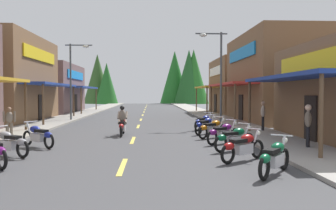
% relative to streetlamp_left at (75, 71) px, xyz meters
% --- Properties ---
extents(ground, '(10.24, 87.78, 0.10)m').
position_rel_streetlamp_left_xyz_m(ground, '(5.19, 3.55, -4.04)').
color(ground, '#424244').
extents(sidewalk_left, '(2.77, 87.78, 0.12)m').
position_rel_streetlamp_left_xyz_m(sidewalk_left, '(-1.31, 3.55, -3.93)').
color(sidewalk_left, gray).
rests_on(sidewalk_left, ground).
extents(sidewalk_right, '(2.77, 87.78, 0.12)m').
position_rel_streetlamp_left_xyz_m(sidewalk_right, '(11.70, 3.55, -3.93)').
color(sidewalk_right, '#9E9991').
rests_on(sidewalk_right, ground).
extents(centerline_dashes, '(0.16, 62.91, 0.01)m').
position_rel_streetlamp_left_xyz_m(centerline_dashes, '(5.19, 6.97, -3.99)').
color(centerline_dashes, '#E0C64C').
rests_on(centerline_dashes, ground).
extents(storefront_left_far, '(8.31, 10.93, 5.52)m').
position_rel_streetlamp_left_xyz_m(storefront_left_far, '(-5.92, 12.52, -1.23)').
color(storefront_left_far, brown).
rests_on(storefront_left_far, ground).
extents(storefront_right_middle, '(10.66, 10.25, 6.78)m').
position_rel_streetlamp_left_xyz_m(storefront_right_middle, '(17.49, -1.12, -0.61)').
color(storefront_right_middle, brown).
rests_on(storefront_right_middle, ground).
extents(storefront_right_far, '(10.38, 9.03, 5.92)m').
position_rel_streetlamp_left_xyz_m(storefront_right_far, '(17.34, 9.42, -1.04)').
color(storefront_right_far, brown).
rests_on(storefront_right_far, ground).
extents(streetlamp_left, '(2.12, 0.30, 6.12)m').
position_rel_streetlamp_left_xyz_m(streetlamp_left, '(0.00, 0.00, 0.00)').
color(streetlamp_left, '#474C51').
rests_on(streetlamp_left, ground).
extents(streetlamp_right, '(2.12, 0.30, 6.26)m').
position_rel_streetlamp_left_xyz_m(streetlamp_right, '(10.39, -4.81, 0.08)').
color(streetlamp_right, '#474C51').
rests_on(streetlamp_right, ground).
extents(motorcycle_parked_right_0, '(1.46, 1.70, 1.04)m').
position_rel_streetlamp_left_xyz_m(motorcycle_parked_right_0, '(9.35, -18.47, -3.51)').
color(motorcycle_parked_right_0, black).
rests_on(motorcycle_parked_right_0, ground).
extents(motorcycle_parked_right_1, '(1.78, 1.35, 1.04)m').
position_rel_streetlamp_left_xyz_m(motorcycle_parked_right_1, '(9.00, -16.58, -3.51)').
color(motorcycle_parked_right_1, black).
rests_on(motorcycle_parked_right_1, ground).
extents(motorcycle_parked_right_2, '(1.86, 1.23, 1.04)m').
position_rel_streetlamp_left_xyz_m(motorcycle_parked_right_2, '(9.22, -14.58, -3.51)').
color(motorcycle_parked_right_2, black).
rests_on(motorcycle_parked_right_2, ground).
extents(motorcycle_parked_right_3, '(1.74, 1.40, 1.04)m').
position_rel_streetlamp_left_xyz_m(motorcycle_parked_right_3, '(9.18, -12.77, -3.51)').
color(motorcycle_parked_right_3, black).
rests_on(motorcycle_parked_right_3, ground).
extents(motorcycle_parked_right_4, '(1.71, 1.44, 1.04)m').
position_rel_streetlamp_left_xyz_m(motorcycle_parked_right_4, '(9.07, -10.85, -3.51)').
color(motorcycle_parked_right_4, black).
rests_on(motorcycle_parked_right_4, ground).
extents(motorcycle_parked_right_5, '(1.49, 1.67, 1.04)m').
position_rel_streetlamp_left_xyz_m(motorcycle_parked_right_5, '(8.99, -9.23, -3.51)').
color(motorcycle_parked_right_5, black).
rests_on(motorcycle_parked_right_5, ground).
extents(motorcycle_parked_right_6, '(1.46, 1.70, 1.04)m').
position_rel_streetlamp_left_xyz_m(motorcycle_parked_right_6, '(9.21, -7.17, -3.51)').
color(motorcycle_parked_right_6, black).
rests_on(motorcycle_parked_right_6, ground).
extents(motorcycle_parked_left_3, '(1.84, 1.27, 1.04)m').
position_rel_streetlamp_left_xyz_m(motorcycle_parked_left_3, '(1.12, -15.31, -3.51)').
color(motorcycle_parked_left_3, black).
rests_on(motorcycle_parked_left_3, ground).
extents(motorcycle_parked_left_4, '(1.72, 1.43, 1.04)m').
position_rel_streetlamp_left_xyz_m(motorcycle_parked_left_4, '(1.47, -13.34, -3.51)').
color(motorcycle_parked_left_4, black).
rests_on(motorcycle_parked_left_4, ground).
extents(rider_cruising_lead, '(0.60, 2.14, 1.57)m').
position_rel_streetlamp_left_xyz_m(rider_cruising_lead, '(4.55, -9.60, -3.34)').
color(rider_cruising_lead, black).
rests_on(rider_cruising_lead, ground).
extents(pedestrian_by_shop, '(0.38, 0.53, 1.77)m').
position_rel_streetlamp_left_xyz_m(pedestrian_by_shop, '(12.11, -14.51, -2.96)').
color(pedestrian_by_shop, black).
rests_on(pedestrian_by_shop, ground).
extents(pedestrian_browsing, '(0.34, 0.55, 1.75)m').
position_rel_streetlamp_left_xyz_m(pedestrian_browsing, '(12.32, -8.58, -2.97)').
color(pedestrian_browsing, black).
rests_on(pedestrian_browsing, ground).
extents(pedestrian_waiting, '(0.51, 0.40, 1.54)m').
position_rel_streetlamp_left_xyz_m(pedestrian_waiting, '(-0.80, -10.61, -3.11)').
color(pedestrian_waiting, '#726659').
rests_on(pedestrian_waiting, ground).
extents(treeline_backdrop, '(27.27, 10.25, 11.81)m').
position_rel_streetlamp_left_xyz_m(treeline_backdrop, '(8.31, 47.05, 1.64)').
color(treeline_backdrop, '#256B23').
rests_on(treeline_backdrop, ground).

